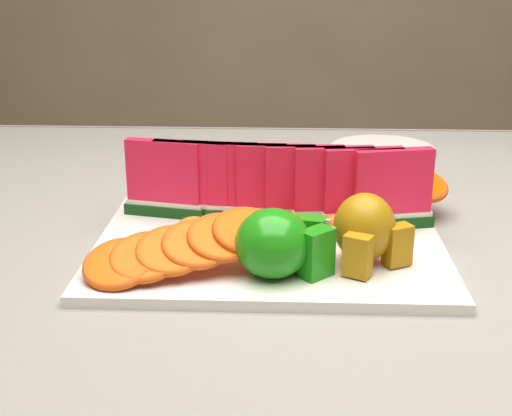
{
  "coord_description": "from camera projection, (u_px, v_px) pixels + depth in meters",
  "views": [
    {
      "loc": [
        0.01,
        -0.86,
        1.09
      ],
      "look_at": [
        -0.03,
        -0.09,
        0.81
      ],
      "focal_mm": 50.0,
      "sensor_mm": 36.0,
      "label": 1
    }
  ],
  "objects": [
    {
      "name": "side_plate",
      "position": [
        382.0,
        150.0,
        1.23
      ],
      "size": [
        0.24,
        0.24,
        0.01
      ],
      "color": "silver",
      "rests_on": "tablecloth"
    },
    {
      "name": "orange_fan_back",
      "position": [
        305.0,
        188.0,
        0.94
      ],
      "size": [
        0.39,
        0.12,
        0.05
      ],
      "color": "#F84B00",
      "rests_on": "platter"
    },
    {
      "name": "platter",
      "position": [
        269.0,
        246.0,
        0.83
      ],
      "size": [
        0.4,
        0.3,
        0.01
      ],
      "color": "silver",
      "rests_on": "tablecloth"
    },
    {
      "name": "tangerine_segments",
      "position": [
        272.0,
        229.0,
        0.83
      ],
      "size": [
        0.24,
        0.06,
        0.03
      ],
      "color": "orange",
      "rests_on": "platter"
    },
    {
      "name": "tablecloth",
      "position": [
        279.0,
        252.0,
        0.93
      ],
      "size": [
        1.53,
        1.03,
        0.2
      ],
      "color": "slate",
      "rests_on": "table"
    },
    {
      "name": "apple_cluster",
      "position": [
        280.0,
        244.0,
        0.73
      ],
      "size": [
        0.11,
        0.1,
        0.07
      ],
      "color": "#318214",
      "rests_on": "platter"
    },
    {
      "name": "watermelon_row",
      "position": [
        276.0,
        186.0,
        0.87
      ],
      "size": [
        0.39,
        0.07,
        0.1
      ],
      "color": "#0B3C0F",
      "rests_on": "platter"
    },
    {
      "name": "pear_cluster",
      "position": [
        366.0,
        230.0,
        0.76
      ],
      "size": [
        0.09,
        0.09,
        0.08
      ],
      "color": "#A55806",
      "rests_on": "platter"
    },
    {
      "name": "orange_fan_front",
      "position": [
        184.0,
        247.0,
        0.74
      ],
      "size": [
        0.22,
        0.13,
        0.06
      ],
      "color": "#F84B00",
      "rests_on": "platter"
    },
    {
      "name": "table",
      "position": [
        279.0,
        295.0,
        0.95
      ],
      "size": [
        1.4,
        0.9,
        0.75
      ],
      "color": "#53301A",
      "rests_on": "ground"
    },
    {
      "name": "fork",
      "position": [
        165.0,
        176.0,
        1.1
      ],
      "size": [
        0.04,
        0.2,
        0.0
      ],
      "color": "silver",
      "rests_on": "tablecloth"
    }
  ]
}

